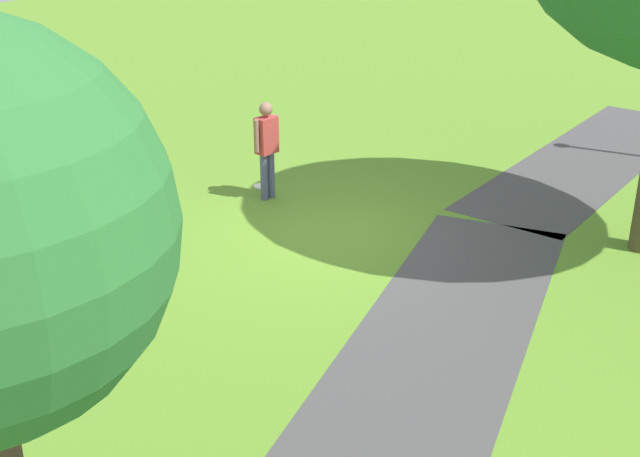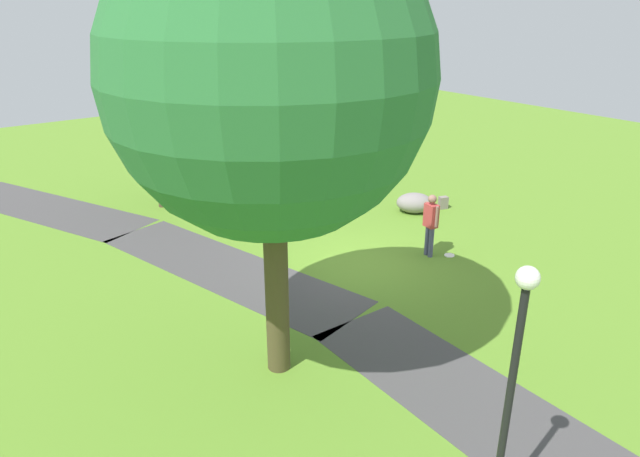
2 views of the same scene
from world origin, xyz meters
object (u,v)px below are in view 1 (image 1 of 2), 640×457
at_px(backpack_by_boulder, 46,188).
at_px(lawn_boulder, 69,199).
at_px(man_near_boulder, 267,144).
at_px(frisbee_on_grass, 261,186).

bearing_deg(backpack_by_boulder, lawn_boulder, 73.51).
xyz_separation_m(man_near_boulder, backpack_by_boulder, (2.28, -3.11, -0.81)).
xyz_separation_m(lawn_boulder, man_near_boulder, (-2.58, 2.09, 0.68)).
bearing_deg(frisbee_on_grass, backpack_by_boulder, -45.31).
relative_size(lawn_boulder, frisbee_on_grass, 5.24).
relative_size(lawn_boulder, man_near_boulder, 0.83).
bearing_deg(backpack_by_boulder, frisbee_on_grass, 134.69).
bearing_deg(man_near_boulder, backpack_by_boulder, -53.74).
distance_m(backpack_by_boulder, frisbee_on_grass, 3.75).
bearing_deg(man_near_boulder, frisbee_on_grass, -127.99).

